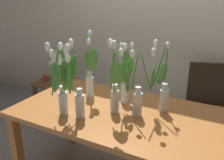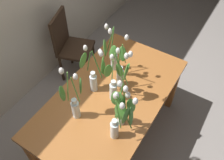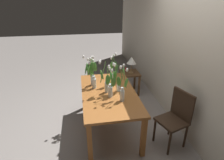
% 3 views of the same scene
% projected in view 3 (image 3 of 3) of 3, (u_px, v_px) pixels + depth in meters
% --- Properties ---
extents(ground_plane, '(18.00, 18.00, 0.00)m').
position_uv_depth(ground_plane, '(109.00, 127.00, 3.48)').
color(ground_plane, gray).
extents(room_wall_rear, '(9.00, 0.10, 2.70)m').
position_uv_depth(room_wall_rear, '(186.00, 53.00, 3.12)').
color(room_wall_rear, beige).
rests_on(room_wall_rear, ground).
extents(dining_table, '(1.60, 0.90, 0.74)m').
position_uv_depth(dining_table, '(109.00, 97.00, 3.21)').
color(dining_table, '#A3602D').
rests_on(dining_table, ground).
extents(tulip_vase_0, '(0.15, 0.25, 0.59)m').
position_uv_depth(tulip_vase_0, '(106.00, 81.00, 3.07)').
color(tulip_vase_0, silver).
rests_on(tulip_vase_0, dining_table).
extents(tulip_vase_1, '(0.18, 0.23, 0.52)m').
position_uv_depth(tulip_vase_1, '(118.00, 80.00, 3.12)').
color(tulip_vase_1, silver).
rests_on(tulip_vase_1, dining_table).
extents(tulip_vase_2, '(0.19, 0.15, 0.58)m').
position_uv_depth(tulip_vase_2, '(113.00, 74.00, 3.42)').
color(tulip_vase_2, silver).
rests_on(tulip_vase_2, dining_table).
extents(tulip_vase_3, '(0.16, 0.25, 0.58)m').
position_uv_depth(tulip_vase_3, '(91.00, 73.00, 3.30)').
color(tulip_vase_3, silver).
rests_on(tulip_vase_3, dining_table).
extents(tulip_vase_4, '(0.18, 0.16, 0.55)m').
position_uv_depth(tulip_vase_4, '(93.00, 77.00, 3.25)').
color(tulip_vase_4, silver).
rests_on(tulip_vase_4, dining_table).
extents(tulip_vase_5, '(0.15, 0.19, 0.56)m').
position_uv_depth(tulip_vase_5, '(122.00, 90.00, 2.86)').
color(tulip_vase_5, silver).
rests_on(tulip_vase_5, dining_table).
extents(tulip_vase_6, '(0.21, 0.15, 0.53)m').
position_uv_depth(tulip_vase_6, '(110.00, 87.00, 2.95)').
color(tulip_vase_6, silver).
rests_on(tulip_vase_6, dining_table).
extents(dining_chair, '(0.51, 0.51, 0.93)m').
position_uv_depth(dining_chair, '(176.00, 116.00, 2.92)').
color(dining_chair, '#382619').
rests_on(dining_chair, ground).
extents(side_table, '(0.44, 0.44, 0.55)m').
position_uv_depth(side_table, '(129.00, 77.00, 4.52)').
color(side_table, brown).
rests_on(side_table, ground).
extents(table_lamp, '(0.22, 0.22, 0.40)m').
position_uv_depth(table_lamp, '(131.00, 61.00, 4.31)').
color(table_lamp, olive).
rests_on(table_lamp, side_table).
extents(pillar_candle, '(0.06, 0.06, 0.07)m').
position_uv_depth(pillar_candle, '(126.00, 69.00, 4.55)').
color(pillar_candle, '#B72D23').
rests_on(pillar_candle, side_table).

